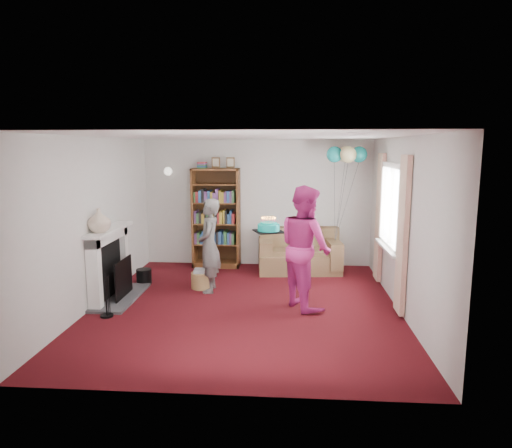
# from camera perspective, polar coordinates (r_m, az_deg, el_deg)

# --- Properties ---
(ground) EXTENTS (5.00, 5.00, 0.00)m
(ground) POSITION_cam_1_polar(r_m,az_deg,el_deg) (6.94, -1.33, -10.19)
(ground) COLOR #38080C
(ground) RESTS_ON ground
(wall_back) EXTENTS (4.50, 0.02, 2.50)m
(wall_back) POSITION_cam_1_polar(r_m,az_deg,el_deg) (9.10, 0.15, 2.64)
(wall_back) COLOR silver
(wall_back) RESTS_ON ground
(wall_left) EXTENTS (0.02, 5.00, 2.50)m
(wall_left) POSITION_cam_1_polar(r_m,az_deg,el_deg) (7.20, -19.57, 0.25)
(wall_left) COLOR silver
(wall_left) RESTS_ON ground
(wall_right) EXTENTS (0.02, 5.00, 2.50)m
(wall_right) POSITION_cam_1_polar(r_m,az_deg,el_deg) (6.79, 17.96, -0.20)
(wall_right) COLOR silver
(wall_right) RESTS_ON ground
(ceiling) EXTENTS (4.50, 5.00, 0.01)m
(ceiling) POSITION_cam_1_polar(r_m,az_deg,el_deg) (6.54, -1.42, 10.94)
(ceiling) COLOR white
(ceiling) RESTS_ON wall_back
(fireplace) EXTENTS (0.55, 1.80, 1.12)m
(fireplace) POSITION_cam_1_polar(r_m,az_deg,el_deg) (7.46, -17.45, -5.13)
(fireplace) COLOR #3F3F42
(fireplace) RESTS_ON ground
(window_bay) EXTENTS (0.14, 2.02, 2.20)m
(window_bay) POSITION_cam_1_polar(r_m,az_deg,el_deg) (7.37, 16.43, 0.23)
(window_bay) COLOR white
(window_bay) RESTS_ON ground
(wall_sconce) EXTENTS (0.16, 0.23, 0.16)m
(wall_sconce) POSITION_cam_1_polar(r_m,az_deg,el_deg) (9.20, -10.93, 6.49)
(wall_sconce) COLOR gold
(wall_sconce) RESTS_ON ground
(bookcase) EXTENTS (0.92, 0.42, 2.16)m
(bookcase) POSITION_cam_1_polar(r_m,az_deg,el_deg) (9.03, -4.97, 0.65)
(bookcase) COLOR #472B14
(bookcase) RESTS_ON ground
(sofa) EXTENTS (1.53, 0.81, 0.81)m
(sofa) POSITION_cam_1_polar(r_m,az_deg,el_deg) (8.81, 5.42, -3.85)
(sofa) COLOR brown
(sofa) RESTS_ON ground
(wicker_basket) EXTENTS (0.36, 0.36, 0.33)m
(wicker_basket) POSITION_cam_1_polar(r_m,az_deg,el_deg) (7.80, -6.80, -6.89)
(wicker_basket) COLOR #A5844D
(wicker_basket) RESTS_ON ground
(person_striped) EXTENTS (0.41, 0.59, 1.53)m
(person_striped) POSITION_cam_1_polar(r_m,az_deg,el_deg) (7.47, -5.86, -2.70)
(person_striped) COLOR black
(person_striped) RESTS_ON ground
(person_magenta) EXTENTS (1.02, 1.10, 1.81)m
(person_magenta) POSITION_cam_1_polar(r_m,az_deg,el_deg) (6.73, 6.15, -2.86)
(person_magenta) COLOR #B52470
(person_magenta) RESTS_ON ground
(birthday_cake) EXTENTS (0.40, 0.40, 0.22)m
(birthday_cake) POSITION_cam_1_polar(r_m,az_deg,el_deg) (6.88, 1.58, -0.44)
(birthday_cake) COLOR black
(birthday_cake) RESTS_ON ground
(balloons) EXTENTS (0.73, 0.73, 1.73)m
(balloons) POSITION_cam_1_polar(r_m,az_deg,el_deg) (8.49, 11.28, 8.52)
(balloons) COLOR #3F3F3F
(balloons) RESTS_ON ground
(mantel_vase) EXTENTS (0.45, 0.45, 0.35)m
(mantel_vase) POSITION_cam_1_polar(r_m,az_deg,el_deg) (7.00, -19.04, 0.44)
(mantel_vase) COLOR beige
(mantel_vase) RESTS_ON fireplace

